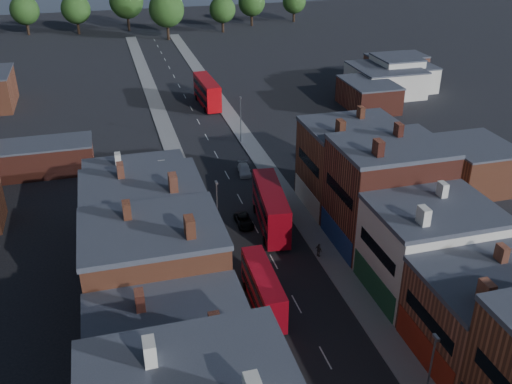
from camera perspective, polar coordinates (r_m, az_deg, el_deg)
pavement_west at (r=86.95m, az=-7.39°, el=1.78°), size 3.00×200.00×0.12m
pavement_east at (r=89.38m, az=0.87°, el=2.75°), size 3.00×200.00×0.12m
lamp_post_1 at (r=48.04m, az=17.01°, el=-16.70°), size 0.25×0.70×8.12m
lamp_post_2 at (r=67.41m, az=-3.89°, el=-1.56°), size 0.25×0.70×8.12m
lamp_post_3 at (r=96.27m, az=-1.54°, el=7.56°), size 0.25×0.70×8.12m
bus_0 at (r=58.03m, az=0.73°, el=-9.62°), size 2.68×9.94×4.27m
bus_1 at (r=71.15m, az=1.49°, el=-1.52°), size 4.33×12.66×5.36m
bus_2 at (r=115.84m, az=-4.92°, el=9.98°), size 3.51×12.59×5.40m
car_2 at (r=72.78m, az=-1.21°, el=-2.89°), size 1.95×4.21×1.17m
car_3 at (r=86.36m, az=-1.17°, el=2.25°), size 2.27×4.50×1.25m
ped_1 at (r=51.90m, az=-1.37°, el=-16.71°), size 0.99×0.59×1.97m
ped_3 at (r=66.62m, az=6.30°, el=-5.80°), size 0.83×1.09×1.70m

